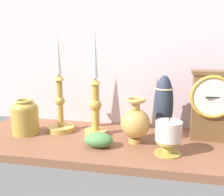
{
  "coord_description": "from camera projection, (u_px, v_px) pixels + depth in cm",
  "views": [
    {
      "loc": [
        14.75,
        -81.24,
        32.09
      ],
      "look_at": [
        -2.56,
        0.0,
        14.0
      ],
      "focal_mm": 43.3,
      "sensor_mm": 36.0,
      "label": 1
    }
  ],
  "objects": [
    {
      "name": "candlestick_tall_center",
      "position": [
        95.0,
        101.0,
        0.9
      ],
      "size": [
        7.75,
        7.75,
        38.5
      ],
      "color": "gold",
      "rests_on": "ground_plane"
    },
    {
      "name": "pillar_candle_front",
      "position": [
        168.0,
        135.0,
        0.76
      ],
      "size": [
        7.72,
        7.72,
        10.84
      ],
      "color": "#B09C43",
      "rests_on": "ground_plane"
    },
    {
      "name": "ground_plane",
      "position": [
        120.0,
        144.0,
        0.88
      ],
      "size": [
        100.0,
        36.0,
        2.4
      ],
      "primitive_type": "cube",
      "color": "brown"
    },
    {
      "name": "back_wall",
      "position": [
        129.0,
        38.0,
        0.98
      ],
      "size": [
        120.0,
        2.0,
        65.0
      ],
      "primitive_type": "cube",
      "color": "silver",
      "rests_on": "ground_plane"
    },
    {
      "name": "brass_vase_jar",
      "position": [
        24.0,
        116.0,
        0.93
      ],
      "size": [
        9.26,
        9.26,
        11.96
      ],
      "color": "#AD933F",
      "rests_on": "ground_plane"
    },
    {
      "name": "tall_ceramic_vase",
      "position": [
        164.0,
        105.0,
        0.91
      ],
      "size": [
        6.53,
        6.53,
        20.45
      ],
      "color": "#293243",
      "rests_on": "ground_plane"
    },
    {
      "name": "candlestick_tall_left",
      "position": [
        60.0,
        104.0,
        0.95
      ],
      "size": [
        9.91,
        9.91,
        35.59
      ],
      "color": "tan",
      "rests_on": "ground_plane"
    },
    {
      "name": "brass_vase_bulbous",
      "position": [
        135.0,
        123.0,
        0.84
      ],
      "size": [
        9.34,
        9.34,
        14.35
      ],
      "color": "tan",
      "rests_on": "ground_plane"
    },
    {
      "name": "ivy_sprig",
      "position": [
        98.0,
        140.0,
        0.82
      ],
      "size": [
        8.93,
        6.25,
        4.53
      ],
      "color": "#4E8848",
      "rests_on": "ground_plane"
    },
    {
      "name": "mantel_clock",
      "position": [
        211.0,
        104.0,
        0.86
      ],
      "size": [
        13.66,
        7.71,
        22.51
      ],
      "color": "brown",
      "rests_on": "ground_plane"
    }
  ]
}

